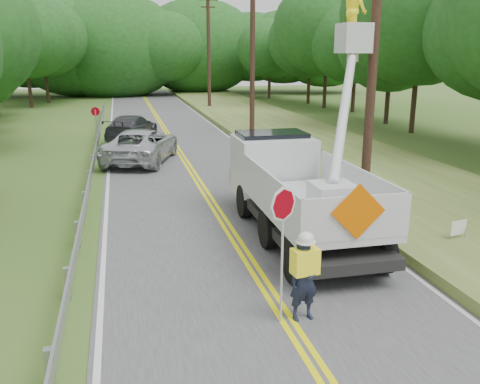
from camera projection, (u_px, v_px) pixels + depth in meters
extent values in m
cube|color=#444446|center=(195.00, 177.00, 20.79)|extent=(7.20, 96.00, 0.02)
cube|color=#FFF308|center=(193.00, 176.00, 20.77)|extent=(0.12, 96.00, 0.00)
cube|color=#FFF308|center=(197.00, 176.00, 20.81)|extent=(0.12, 96.00, 0.00)
cube|color=silver|center=(108.00, 181.00, 20.03)|extent=(0.12, 96.00, 0.00)
cube|color=silver|center=(276.00, 172.00, 21.55)|extent=(0.12, 96.00, 0.00)
cube|color=#A1A4A9|center=(50.00, 369.00, 7.59)|extent=(0.12, 0.14, 0.70)
cube|color=#A1A4A9|center=(67.00, 284.00, 10.41)|extent=(0.12, 0.14, 0.70)
cube|color=#A1A4A9|center=(78.00, 234.00, 13.23)|extent=(0.12, 0.14, 0.70)
cube|color=#A1A4A9|center=(84.00, 202.00, 16.04)|extent=(0.12, 0.14, 0.70)
cube|color=#A1A4A9|center=(89.00, 180.00, 18.86)|extent=(0.12, 0.14, 0.70)
cube|color=#A1A4A9|center=(92.00, 163.00, 21.67)|extent=(0.12, 0.14, 0.70)
cube|color=#A1A4A9|center=(95.00, 151.00, 24.49)|extent=(0.12, 0.14, 0.70)
cube|color=#A1A4A9|center=(97.00, 140.00, 27.30)|extent=(0.12, 0.14, 0.70)
cube|color=#A1A4A9|center=(99.00, 132.00, 30.12)|extent=(0.12, 0.14, 0.70)
cube|color=#A1A4A9|center=(100.00, 125.00, 32.93)|extent=(0.12, 0.14, 0.70)
cube|color=#A1A4A9|center=(101.00, 120.00, 35.75)|extent=(0.12, 0.14, 0.70)
cube|color=#A1A4A9|center=(102.00, 115.00, 38.56)|extent=(0.12, 0.14, 0.70)
cube|color=#A1A4A9|center=(103.00, 110.00, 41.38)|extent=(0.12, 0.14, 0.70)
cube|color=#A1A4A9|center=(93.00, 162.00, 20.69)|extent=(0.05, 48.00, 0.34)
cylinder|color=black|center=(374.00, 49.00, 15.89)|extent=(0.30, 0.30, 10.00)
cylinder|color=black|center=(252.00, 51.00, 29.96)|extent=(0.30, 0.30, 10.00)
cylinder|color=black|center=(209.00, 51.00, 44.04)|extent=(0.30, 0.30, 10.00)
cube|color=black|center=(208.00, 7.00, 43.09)|extent=(1.20, 0.10, 0.10)
cube|color=#4D6629|center=(356.00, 165.00, 22.33)|extent=(7.00, 96.00, 0.30)
cylinder|color=#332319|center=(30.00, 87.00, 46.27)|extent=(0.32, 0.32, 3.73)
ellipsoid|color=#204719|center=(24.00, 34.00, 45.06)|extent=(8.71, 8.71, 7.67)
cylinder|color=#332319|center=(47.00, 84.00, 50.52)|extent=(0.32, 0.32, 3.66)
ellipsoid|color=#204719|center=(42.00, 37.00, 49.33)|extent=(8.55, 8.55, 7.52)
cylinder|color=#332319|center=(414.00, 99.00, 31.62)|extent=(0.32, 0.32, 4.16)
ellipsoid|color=#204719|center=(422.00, 13.00, 30.27)|extent=(9.71, 9.71, 8.54)
cylinder|color=#332319|center=(387.00, 101.00, 35.89)|extent=(0.32, 0.32, 3.17)
ellipsoid|color=#204719|center=(392.00, 44.00, 34.86)|extent=(7.40, 7.40, 6.51)
cylinder|color=#332319|center=(354.00, 92.00, 42.91)|extent=(0.32, 0.32, 3.35)
ellipsoid|color=#204719|center=(356.00, 41.00, 41.82)|extent=(7.82, 7.82, 6.88)
cylinder|color=#332319|center=(325.00, 85.00, 45.90)|extent=(0.32, 0.32, 4.09)
ellipsoid|color=#204719|center=(327.00, 27.00, 44.58)|extent=(9.53, 9.53, 8.39)
cylinder|color=#332319|center=(309.00, 86.00, 49.91)|extent=(0.32, 0.32, 3.47)
ellipsoid|color=#204719|center=(310.00, 41.00, 48.79)|extent=(8.11, 8.11, 7.13)
cylinder|color=#332319|center=(269.00, 84.00, 55.80)|extent=(0.32, 0.32, 3.06)
ellipsoid|color=#204719|center=(270.00, 49.00, 54.81)|extent=(7.15, 7.15, 6.29)
ellipsoid|color=#204719|center=(30.00, 47.00, 57.27)|extent=(12.21, 9.16, 9.16)
ellipsoid|color=#204719|center=(75.00, 47.00, 57.52)|extent=(14.71, 11.03, 11.03)
ellipsoid|color=#204719|center=(114.00, 47.00, 58.23)|extent=(16.23, 12.17, 12.17)
ellipsoid|color=#204719|center=(163.00, 47.00, 57.80)|extent=(10.41, 7.81, 7.81)
ellipsoid|color=#204719|center=(199.00, 47.00, 62.00)|extent=(15.25, 11.44, 11.44)
ellipsoid|color=#204719|center=(252.00, 47.00, 62.67)|extent=(11.04, 8.28, 8.28)
ellipsoid|color=#204719|center=(284.00, 47.00, 62.70)|extent=(11.72, 8.79, 8.79)
ellipsoid|color=#204719|center=(326.00, 47.00, 61.85)|extent=(12.69, 9.52, 9.52)
imported|color=#191E33|center=(304.00, 279.00, 9.49)|extent=(0.64, 0.46, 1.61)
cube|color=yellow|center=(305.00, 261.00, 9.40)|extent=(0.53, 0.37, 0.49)
ellipsoid|color=white|center=(306.00, 238.00, 9.28)|extent=(0.30, 0.30, 0.24)
cylinder|color=#B7B7B7|center=(282.00, 266.00, 9.30)|extent=(0.04, 0.04, 2.26)
cylinder|color=maroon|center=(283.00, 204.00, 8.98)|extent=(0.57, 0.35, 0.65)
cylinder|color=black|center=(295.00, 260.00, 11.16)|extent=(0.32, 1.00, 1.00)
cylinder|color=black|center=(382.00, 252.00, 11.61)|extent=(0.32, 1.00, 1.00)
cylinder|color=black|center=(268.00, 229.00, 13.13)|extent=(0.32, 1.00, 1.00)
cylinder|color=black|center=(344.00, 223.00, 13.58)|extent=(0.32, 1.00, 1.00)
cylinder|color=black|center=(245.00, 201.00, 15.58)|extent=(0.32, 1.00, 1.00)
cylinder|color=black|center=(309.00, 197.00, 16.03)|extent=(0.32, 1.00, 1.00)
cube|color=black|center=(303.00, 220.00, 13.63)|extent=(2.23, 6.70, 0.26)
cube|color=silver|center=(313.00, 209.00, 12.80)|extent=(2.43, 4.82, 0.23)
cube|color=silver|center=(268.00, 192.00, 12.41)|extent=(0.09, 4.81, 0.94)
cube|color=silver|center=(358.00, 186.00, 12.92)|extent=(0.09, 4.81, 0.94)
cube|color=silver|center=(356.00, 218.00, 10.42)|extent=(2.40, 0.08, 0.94)
cube|color=silver|center=(273.00, 167.00, 16.06)|extent=(2.36, 2.00, 1.88)
cube|color=black|center=(272.00, 144.00, 16.07)|extent=(2.10, 1.37, 0.78)
cube|color=silver|center=(332.00, 201.00, 11.58)|extent=(0.95, 0.95, 0.84)
cube|color=silver|center=(354.00, 38.00, 15.64)|extent=(0.89, 0.89, 0.89)
imported|color=yellow|center=(355.00, 10.00, 15.43)|extent=(0.62, 0.80, 1.65)
cube|color=#E05D00|center=(358.00, 212.00, 10.31)|extent=(1.18, 0.05, 1.18)
imported|color=silver|center=(141.00, 145.00, 23.46)|extent=(4.12, 6.01, 1.53)
imported|color=#383A3F|center=(132.00, 127.00, 29.34)|extent=(3.49, 5.30, 1.43)
cylinder|color=#A1A4A9|center=(97.00, 130.00, 26.44)|extent=(0.06, 0.06, 2.06)
cylinder|color=maroon|center=(95.00, 111.00, 26.19)|extent=(0.47, 0.05, 0.47)
cube|color=white|center=(458.00, 228.00, 13.02)|extent=(0.52, 0.16, 0.37)
cylinder|color=#A1A4A9|center=(450.00, 240.00, 13.06)|extent=(0.02, 0.02, 0.53)
cylinder|color=#A1A4A9|center=(464.00, 239.00, 13.15)|extent=(0.02, 0.02, 0.53)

